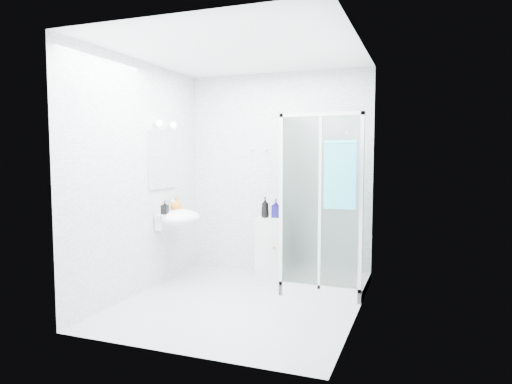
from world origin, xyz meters
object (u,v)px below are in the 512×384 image
at_px(storage_cabinet, 270,248).
at_px(soap_dispenser_black, 165,207).
at_px(hand_towel, 340,173).
at_px(shower_enclosure, 319,252).
at_px(shampoo_bottle_a, 265,207).
at_px(shampoo_bottle_b, 276,208).
at_px(wall_basin, 178,218).
at_px(soap_dispenser_orange, 176,204).

distance_m(storage_cabinet, soap_dispenser_black, 1.42).
height_order(hand_towel, soap_dispenser_black, hand_towel).
xyz_separation_m(shower_enclosure, shampoo_bottle_a, (-0.74, 0.23, 0.46)).
relative_size(shampoo_bottle_a, soap_dispenser_black, 1.60).
distance_m(hand_towel, shampoo_bottle_b, 1.24).
bearing_deg(wall_basin, soap_dispenser_orange, 127.03).
relative_size(shampoo_bottle_b, soap_dispenser_black, 1.45).
bearing_deg(hand_towel, shampoo_bottle_a, 148.65).
bearing_deg(shampoo_bottle_b, wall_basin, -149.82).
distance_m(storage_cabinet, shampoo_bottle_a, 0.52).
bearing_deg(soap_dispenser_orange, shampoo_bottle_b, 21.66).
distance_m(wall_basin, hand_towel, 2.04).
relative_size(storage_cabinet, shampoo_bottle_b, 3.34).
xyz_separation_m(wall_basin, soap_dispenser_black, (-0.07, -0.18, 0.15)).
xyz_separation_m(shower_enclosure, wall_basin, (-1.66, -0.32, 0.35)).
relative_size(wall_basin, soap_dispenser_black, 3.48).
height_order(hand_towel, shampoo_bottle_a, hand_towel).
bearing_deg(soap_dispenser_orange, wall_basin, -52.97).
xyz_separation_m(hand_towel, shampoo_bottle_b, (-0.92, 0.69, -0.48)).
relative_size(storage_cabinet, soap_dispenser_orange, 4.48).
xyz_separation_m(shower_enclosure, hand_towel, (0.30, -0.40, 0.92)).
relative_size(wall_basin, shampoo_bottle_a, 2.18).
height_order(shampoo_bottle_b, soap_dispenser_orange, soap_dispenser_orange).
bearing_deg(storage_cabinet, shampoo_bottle_b, -1.45).
distance_m(hand_towel, shampoo_bottle_a, 1.30).
bearing_deg(hand_towel, shampoo_bottle_b, 143.03).
xyz_separation_m(shampoo_bottle_b, soap_dispenser_black, (-1.11, -0.78, 0.05)).
distance_m(wall_basin, soap_dispenser_orange, 0.24).
bearing_deg(storage_cabinet, shampoo_bottle_a, -138.35).
relative_size(storage_cabinet, soap_dispenser_black, 4.83).
relative_size(shower_enclosure, wall_basin, 3.57).
bearing_deg(wall_basin, soap_dispenser_black, -112.34).
height_order(shower_enclosure, storage_cabinet, shower_enclosure).
bearing_deg(wall_basin, storage_cabinet, 31.83).
bearing_deg(soap_dispenser_black, shampoo_bottle_b, 35.19).
xyz_separation_m(wall_basin, shampoo_bottle_b, (1.04, 0.60, 0.10)).
relative_size(hand_towel, shampoo_bottle_a, 2.74).
xyz_separation_m(hand_towel, shampoo_bottle_a, (-1.04, 0.63, -0.46)).
bearing_deg(wall_basin, hand_towel, -2.49).
height_order(wall_basin, storage_cabinet, wall_basin).
relative_size(hand_towel, soap_dispenser_black, 4.39).
distance_m(hand_towel, soap_dispenser_orange, 2.12).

